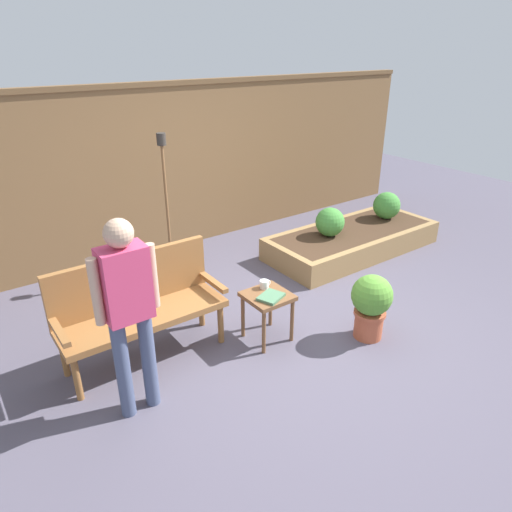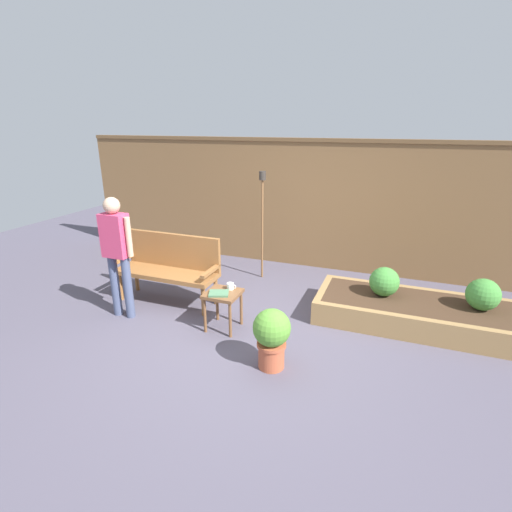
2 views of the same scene
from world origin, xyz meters
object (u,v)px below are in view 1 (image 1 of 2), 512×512
shrub_far_corner (387,206)px  tiki_torch (165,182)px  book_on_table (271,297)px  potted_boxwood (371,303)px  side_table (267,302)px  person_by_bench (128,304)px  garden_bench (138,301)px  cup_on_table (264,284)px  shrub_near_bench (330,222)px

shrub_far_corner → tiki_torch: size_ratio=0.22×
book_on_table → potted_boxwood: bearing=-51.1°
side_table → person_by_bench: person_by_bench is taller
garden_bench → tiki_torch: (0.92, 1.24, 0.62)m
person_by_bench → cup_on_table: bearing=11.3°
tiki_torch → book_on_table: bearing=-86.4°
book_on_table → shrub_far_corner: (2.90, 1.08, -0.00)m
side_table → book_on_table: book_on_table is taller
garden_bench → tiki_torch: 1.66m
cup_on_table → tiki_torch: 1.75m
shrub_far_corner → garden_bench: bearing=-172.4°
cup_on_table → shrub_near_bench: 1.95m
cup_on_table → person_by_bench: size_ratio=0.08×
cup_on_table → potted_boxwood: 1.01m
garden_bench → potted_boxwood: bearing=-29.1°
tiki_torch → person_by_bench: (-1.22, -1.89, -0.23)m
book_on_table → shrub_near_bench: (1.80, 1.08, -0.01)m
garden_bench → potted_boxwood: 2.12m
book_on_table → potted_boxwood: (0.82, -0.47, -0.12)m
side_table → shrub_far_corner: size_ratio=1.27×
garden_bench → side_table: bearing=-24.8°
book_on_table → potted_boxwood: size_ratio=0.35×
book_on_table → person_by_bench: size_ratio=0.15×
garden_bench → person_by_bench: size_ratio=0.92×
book_on_table → shrub_near_bench: shrub_near_bench is taller
potted_boxwood → shrub_far_corner: shrub_far_corner is taller
cup_on_table → tiki_torch: tiki_torch is taller
person_by_bench → shrub_far_corner: bearing=15.5°
tiki_torch → side_table: bearing=-85.7°
garden_bench → shrub_near_bench: 2.88m
side_table → person_by_bench: (-1.35, -0.17, 0.54)m
shrub_near_bench → tiki_torch: 2.15m
cup_on_table → book_on_table: 0.20m
potted_boxwood → cup_on_table: bearing=138.7°
cup_on_table → potted_boxwood: bearing=-41.3°
tiki_torch → potted_boxwood: bearing=-67.7°
shrub_far_corner → tiki_torch: tiki_torch is taller
side_table → cup_on_table: (0.05, 0.11, 0.12)m
side_table → tiki_torch: tiki_torch is taller
cup_on_table → tiki_torch: (-0.18, 1.61, 0.65)m
garden_bench → tiki_torch: size_ratio=0.85×
side_table → shrub_far_corner: (2.89, 1.01, 0.09)m
person_by_bench → book_on_table: bearing=4.0°
book_on_table → shrub_far_corner: bearing=-0.6°
side_table → book_on_table: size_ratio=2.12×
garden_bench → book_on_table: 1.17m
side_table → potted_boxwood: (0.80, -0.55, -0.03)m
shrub_near_bench → person_by_bench: 3.38m
potted_boxwood → shrub_near_bench: shrub_near_bench is taller
garden_bench → cup_on_table: garden_bench is taller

